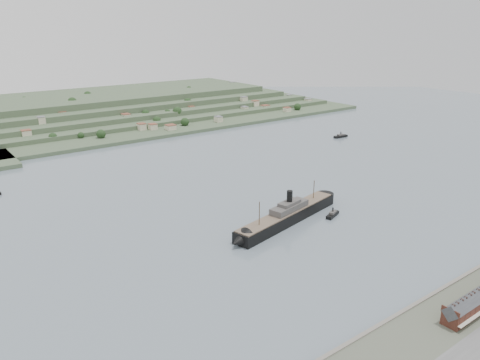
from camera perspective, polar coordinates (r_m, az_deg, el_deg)
ground at (r=353.65m, az=3.19°, el=-2.69°), size 1400.00×1400.00×0.00m
far_peninsula at (r=697.95m, az=-16.32°, el=8.21°), size 760.00×309.00×30.00m
steamship at (r=315.77m, az=5.49°, el=-4.47°), size 109.03×34.50×26.42m
tugboat at (r=332.85m, az=11.22°, el=-4.12°), size 15.14×8.57×6.60m
ferry_east at (r=567.86m, az=12.17°, el=5.26°), size 18.90×6.30×6.98m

